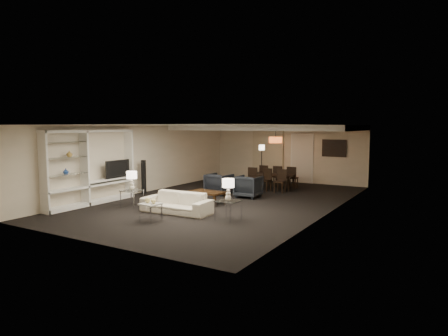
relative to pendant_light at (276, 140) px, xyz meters
name	(u,v)px	position (x,y,z in m)	size (l,w,h in m)	color
floor	(224,201)	(-0.30, -3.50, -1.92)	(11.00, 11.00, 0.00)	black
ceiling	(224,125)	(-0.30, -3.50, 0.58)	(7.00, 11.00, 0.02)	silver
wall_back	(287,154)	(-0.30, 2.00, -0.67)	(7.00, 0.02, 2.50)	beige
wall_front	(90,184)	(-0.30, -9.00, -0.67)	(7.00, 0.02, 2.50)	beige
wall_left	(143,159)	(-3.80, -3.50, -0.67)	(0.02, 11.00, 2.50)	beige
wall_right	(330,169)	(3.20, -3.50, -0.67)	(0.02, 11.00, 2.50)	beige
ceiling_soffit	(269,128)	(-0.30, 0.00, 0.48)	(7.00, 4.00, 0.20)	silver
curtains	(268,154)	(-1.20, 1.92, -0.72)	(1.50, 0.12, 2.40)	beige
door	(302,159)	(0.40, 1.97, -0.87)	(0.90, 0.05, 2.10)	silver
painting	(334,148)	(1.80, 1.96, -0.37)	(0.95, 0.04, 0.65)	#142D38
media_unit	(91,167)	(-3.61, -6.10, -0.74)	(0.38, 3.40, 2.35)	white
pendant_light	(276,140)	(0.00, 0.00, 0.00)	(0.52, 0.52, 0.24)	#D8591E
sofa	(177,203)	(-0.53, -5.76, -1.62)	(2.04, 0.80, 0.59)	beige
coffee_table	(207,198)	(-0.53, -4.16, -1.72)	(1.12, 0.65, 0.40)	black
armchair_left	(219,184)	(-1.13, -2.46, -1.54)	(0.81, 0.83, 0.76)	black
armchair_right	(249,187)	(0.07, -2.46, -1.54)	(0.81, 0.83, 0.76)	black
side_table_left	(132,199)	(-2.23, -5.76, -1.66)	(0.56, 0.56, 0.52)	white
side_table_right	(228,210)	(1.17, -5.76, -1.66)	(0.56, 0.56, 0.52)	white
table_lamp_left	(132,181)	(-2.23, -5.76, -1.11)	(0.32, 0.32, 0.58)	beige
table_lamp_right	(228,190)	(1.17, -5.76, -1.11)	(0.32, 0.32, 0.58)	beige
marble_table	(151,212)	(-0.53, -6.86, -1.69)	(0.47, 0.47, 0.47)	silver
gold_gourd_a	(148,200)	(-0.63, -6.86, -1.38)	(0.15, 0.15, 0.15)	#D7BF71
gold_gourd_b	(153,201)	(-0.43, -6.86, -1.39)	(0.13, 0.13, 0.13)	#EED37E
television	(115,169)	(-3.58, -5.11, -0.88)	(0.13, 1.02, 0.59)	black
vase_blue	(66,171)	(-3.61, -7.04, -0.78)	(0.16, 0.16, 0.17)	#214492
vase_amber	(69,154)	(-3.61, -6.89, -0.27)	(0.17, 0.17, 0.18)	#AA8338
floor_speaker	(144,177)	(-3.50, -3.83, -1.30)	(0.14, 0.14, 1.25)	black
dining_table	(272,182)	(0.02, -0.32, -1.63)	(1.65, 0.92, 0.58)	black
chair_nl	(251,179)	(-0.58, -0.97, -1.49)	(0.40, 0.40, 0.86)	black
chair_nm	(265,180)	(0.02, -0.97, -1.49)	(0.40, 0.40, 0.86)	black
chair_nr	(280,181)	(0.62, -0.97, -1.49)	(0.40, 0.40, 0.86)	black
chair_fl	(265,175)	(-0.58, 0.33, -1.49)	(0.40, 0.40, 0.86)	black
chair_fm	(279,176)	(0.02, 0.33, -1.49)	(0.40, 0.40, 0.86)	black
chair_fr	(293,177)	(0.62, 0.33, -1.49)	(0.40, 0.40, 0.86)	black
floor_lamp	(262,165)	(-0.86, 0.54, -1.08)	(0.24, 0.24, 1.68)	black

